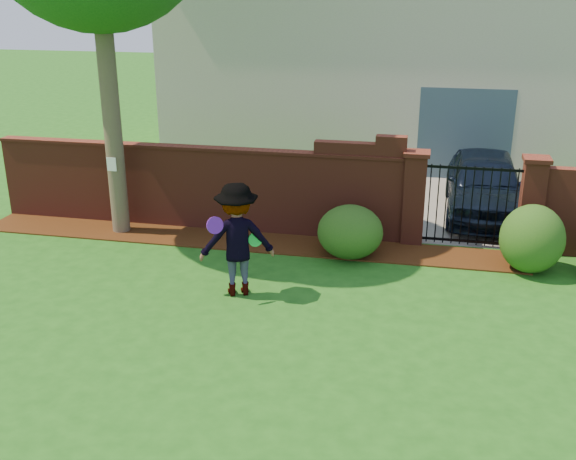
% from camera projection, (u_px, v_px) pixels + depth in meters
% --- Properties ---
extents(ground, '(80.00, 80.00, 0.01)m').
position_uv_depth(ground, '(243.00, 323.00, 10.40)').
color(ground, '#1D5816').
rests_on(ground, ground).
extents(mulch_bed, '(11.10, 1.08, 0.03)m').
position_uv_depth(mulch_bed, '(242.00, 241.00, 13.64)').
color(mulch_bed, '#341A09').
rests_on(mulch_bed, ground).
extents(brick_wall, '(8.70, 0.31, 2.16)m').
position_uv_depth(brick_wall, '(201.00, 186.00, 14.14)').
color(brick_wall, maroon).
rests_on(brick_wall, ground).
extents(pillar_left, '(0.50, 0.50, 1.88)m').
position_uv_depth(pillar_left, '(414.00, 197.00, 13.27)').
color(pillar_left, maroon).
rests_on(pillar_left, ground).
extents(pillar_right, '(0.50, 0.50, 1.88)m').
position_uv_depth(pillar_right, '(531.00, 204.00, 12.84)').
color(pillar_right, maroon).
rests_on(pillar_right, ground).
extents(iron_gate, '(1.78, 0.03, 1.60)m').
position_uv_depth(iron_gate, '(471.00, 206.00, 13.09)').
color(iron_gate, black).
rests_on(iron_gate, ground).
extents(driveway, '(3.20, 8.00, 0.01)m').
position_uv_depth(driveway, '(462.00, 190.00, 17.06)').
color(driveway, gray).
rests_on(driveway, ground).
extents(house, '(12.40, 6.40, 6.30)m').
position_uv_depth(house, '(381.00, 46.00, 20.13)').
color(house, beige).
rests_on(house, ground).
extents(car, '(1.69, 4.16, 1.41)m').
position_uv_depth(car, '(485.00, 187.00, 14.83)').
color(car, black).
rests_on(car, ground).
extents(paper_notice, '(0.20, 0.01, 0.28)m').
position_uv_depth(paper_notice, '(111.00, 164.00, 13.53)').
color(paper_notice, white).
rests_on(paper_notice, tree).
extents(shrub_left, '(1.24, 1.24, 1.02)m').
position_uv_depth(shrub_left, '(350.00, 232.00, 12.72)').
color(shrub_left, '#194915').
rests_on(shrub_left, ground).
extents(shrub_middle, '(1.14, 1.14, 1.25)m').
position_uv_depth(shrub_middle, '(532.00, 239.00, 12.04)').
color(shrub_middle, '#194915').
rests_on(shrub_middle, ground).
extents(man, '(1.42, 1.13, 1.92)m').
position_uv_depth(man, '(237.00, 240.00, 11.04)').
color(man, gray).
rests_on(man, ground).
extents(frisbee_purple, '(0.27, 0.24, 0.28)m').
position_uv_depth(frisbee_purple, '(215.00, 225.00, 10.66)').
color(frisbee_purple, '#6A1CB0').
rests_on(frisbee_purple, man).
extents(frisbee_green, '(0.24, 0.17, 0.25)m').
position_uv_depth(frisbee_green, '(255.00, 239.00, 11.03)').
color(frisbee_green, green).
rests_on(frisbee_green, man).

